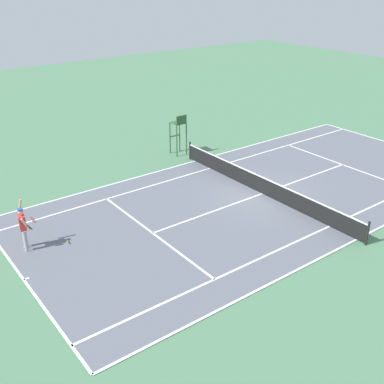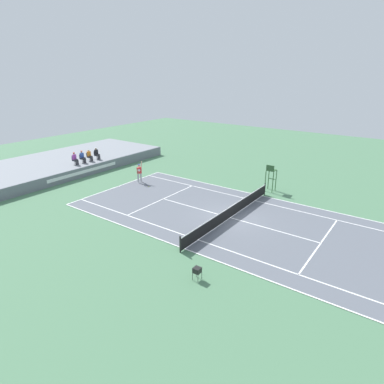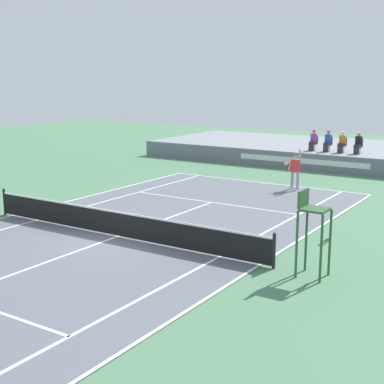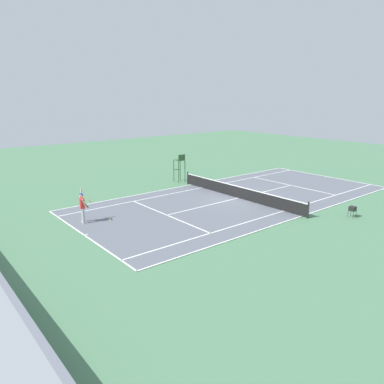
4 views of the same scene
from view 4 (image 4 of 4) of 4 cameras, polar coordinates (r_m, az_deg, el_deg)
ground_plane at (r=27.54m, az=7.06°, el=-0.98°), size 80.00×80.00×0.00m
court at (r=27.54m, az=7.06°, el=-0.96°), size 11.08×23.88×0.03m
net at (r=27.41m, az=7.09°, el=0.07°), size 11.98×0.10×1.07m
tennis_player at (r=22.75m, az=-16.47°, el=-2.20°), size 0.82×0.61×2.08m
tennis_ball at (r=23.25m, az=-12.41°, el=-4.06°), size 0.07×0.07×0.07m
umpire_chair at (r=32.34m, az=-1.89°, el=4.27°), size 0.77×0.77×2.44m
ball_hopper at (r=25.02m, az=23.44°, el=-2.33°), size 0.36×0.36×0.70m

